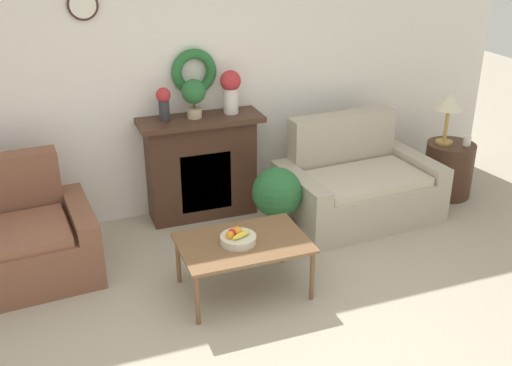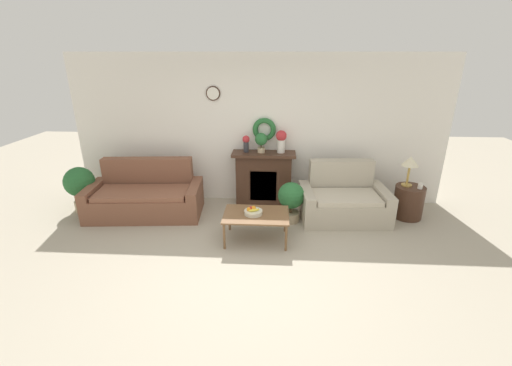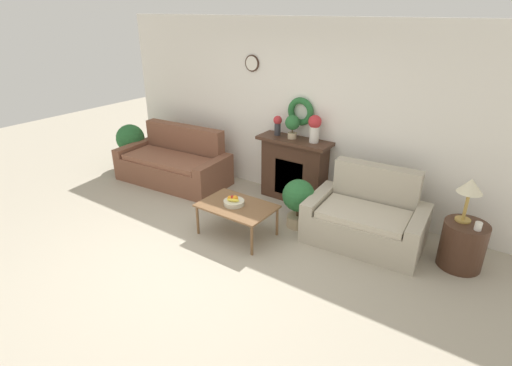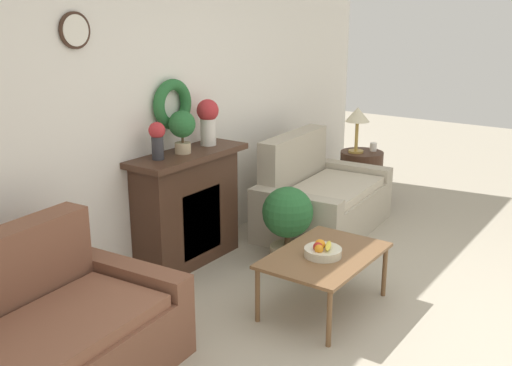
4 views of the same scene
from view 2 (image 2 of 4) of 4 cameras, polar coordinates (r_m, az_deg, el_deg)
name	(u,v)px [view 2 (image 2 of 4)]	position (r m, az deg, el deg)	size (l,w,h in m)	color
ground_plane	(248,272)	(4.64, -1.31, -14.55)	(16.00, 16.00, 0.00)	#ADA38E
wall_back	(258,130)	(6.32, 0.36, 8.75)	(6.80, 0.16, 2.70)	white
fireplace	(264,178)	(6.35, 1.28, 0.86)	(1.15, 0.41, 1.00)	#42281C
couch_left	(146,197)	(6.32, -17.92, -2.20)	(2.00, 1.06, 0.93)	brown
loveseat_right	(343,201)	(6.05, 14.32, -2.89)	(1.50, 1.00, 0.95)	#B2A893
coffee_table	(256,216)	(5.13, 0.02, -5.57)	(0.97, 0.65, 0.44)	brown
fruit_bowl	(253,212)	(5.10, -0.51, -4.78)	(0.27, 0.27, 0.12)	beige
side_table_by_loveseat	(408,202)	(6.45, 24.07, -2.88)	(0.49, 0.49, 0.56)	#42281C
table_lamp	(410,163)	(6.25, 24.32, 3.10)	(0.28, 0.28, 0.52)	#B28E42
mug	(420,186)	(6.30, 25.70, -0.46)	(0.08, 0.08, 0.09)	silver
vase_on_mantel_left	(246,142)	(6.18, -1.66, 6.77)	(0.13, 0.13, 0.30)	#2D2D33
vase_on_mantel_right	(281,140)	(6.14, 4.22, 7.20)	(0.19, 0.19, 0.40)	silver
potted_plant_on_mantel	(261,141)	(6.13, 0.87, 7.09)	(0.22, 0.22, 0.36)	tan
potted_plant_floor_by_couch	(80,184)	(6.80, -27.31, -0.20)	(0.52, 0.52, 0.82)	tan
potted_plant_floor_by_loveseat	(291,198)	(5.73, 5.87, -2.58)	(0.44, 0.44, 0.69)	tan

